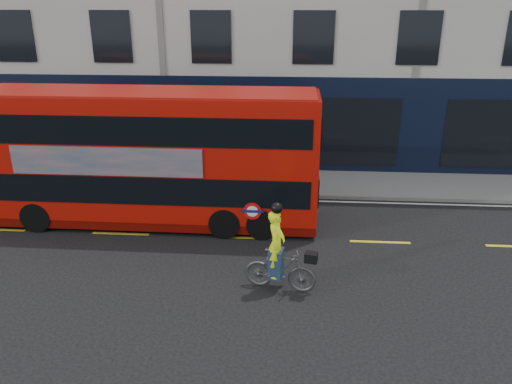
# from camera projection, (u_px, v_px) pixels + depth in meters

# --- Properties ---
(ground) EXTENTS (120.00, 120.00, 0.00)m
(ground) POSITION_uv_depth(u_px,v_px,m) (104.00, 257.00, 14.18)
(ground) COLOR black
(ground) RESTS_ON ground
(pavement) EXTENTS (60.00, 3.00, 0.12)m
(pavement) POSITION_uv_depth(u_px,v_px,m) (161.00, 179.00, 20.22)
(pavement) COLOR gray
(pavement) RESTS_ON ground
(kerb) EXTENTS (60.00, 0.12, 0.13)m
(kerb) POSITION_uv_depth(u_px,v_px,m) (151.00, 192.00, 18.82)
(kerb) COLOR slate
(kerb) RESTS_ON ground
(road_edge_line) EXTENTS (58.00, 0.10, 0.01)m
(road_edge_line) POSITION_uv_depth(u_px,v_px,m) (149.00, 197.00, 18.56)
(road_edge_line) COLOR silver
(road_edge_line) RESTS_ON ground
(lane_dashes) EXTENTS (58.00, 0.12, 0.01)m
(lane_dashes) POSITION_uv_depth(u_px,v_px,m) (121.00, 234.00, 15.58)
(lane_dashes) COLOR yellow
(lane_dashes) RESTS_ON ground
(bus) EXTENTS (10.65, 2.52, 4.28)m
(bus) POSITION_uv_depth(u_px,v_px,m) (151.00, 157.00, 15.76)
(bus) COLOR #B10F07
(bus) RESTS_ON ground
(cyclist) EXTENTS (1.88, 0.86, 2.33)m
(cyclist) POSITION_uv_depth(u_px,v_px,m) (279.00, 261.00, 12.31)
(cyclist) COLOR #4A4D4F
(cyclist) RESTS_ON ground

